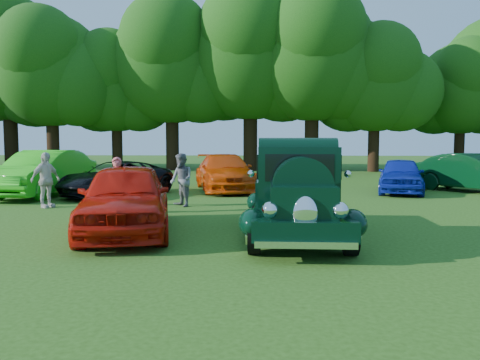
# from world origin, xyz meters

# --- Properties ---
(ground) EXTENTS (120.00, 120.00, 0.00)m
(ground) POSITION_xyz_m (0.00, 0.00, 0.00)
(ground) COLOR #294A11
(ground) RESTS_ON ground
(hero_pickup) EXTENTS (2.27, 4.88, 1.91)m
(hero_pickup) POSITION_xyz_m (1.88, 0.39, 0.83)
(hero_pickup) COLOR black
(hero_pickup) RESTS_ON ground
(red_convertible) EXTENTS (2.77, 4.85, 1.55)m
(red_convertible) POSITION_xyz_m (-1.84, 0.54, 0.78)
(red_convertible) COLOR #B91307
(red_convertible) RESTS_ON ground
(back_car_lime) EXTENTS (2.23, 5.30, 1.70)m
(back_car_lime) POSITION_xyz_m (-7.05, 7.43, 0.85)
(back_car_lime) COLOR green
(back_car_lime) RESTS_ON ground
(back_car_black) EXTENTS (3.94, 5.12, 1.29)m
(back_car_black) POSITION_xyz_m (-4.32, 7.51, 0.65)
(back_car_black) COLOR black
(back_car_black) RESTS_ON ground
(back_car_orange) EXTENTS (3.24, 5.50, 1.50)m
(back_car_orange) POSITION_xyz_m (-0.49, 9.78, 0.75)
(back_car_orange) COLOR #D24107
(back_car_orange) RESTS_ON ground
(back_car_blue) EXTENTS (2.64, 4.37, 1.39)m
(back_car_blue) POSITION_xyz_m (6.55, 9.25, 0.70)
(back_car_blue) COLOR #0E209C
(back_car_blue) RESTS_ON ground
(back_car_green) EXTENTS (4.25, 4.63, 1.54)m
(back_car_green) POSITION_xyz_m (9.58, 9.78, 0.77)
(back_car_green) COLOR black
(back_car_green) RESTS_ON ground
(spectator_pink) EXTENTS (0.58, 0.38, 1.59)m
(spectator_pink) POSITION_xyz_m (-2.93, 3.30, 0.80)
(spectator_pink) COLOR #E55E66
(spectator_pink) RESTS_ON ground
(spectator_grey) EXTENTS (0.99, 1.02, 1.66)m
(spectator_grey) POSITION_xyz_m (-1.40, 4.85, 0.83)
(spectator_grey) COLOR slate
(spectator_grey) RESTS_ON ground
(spectator_white) EXTENTS (0.82, 1.08, 1.70)m
(spectator_white) POSITION_xyz_m (-5.49, 4.35, 0.85)
(spectator_white) COLOR beige
(spectator_white) RESTS_ON ground
(tree_line) EXTENTS (62.80, 10.23, 12.50)m
(tree_line) POSITION_xyz_m (-0.81, 23.63, 7.14)
(tree_line) COLOR black
(tree_line) RESTS_ON ground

